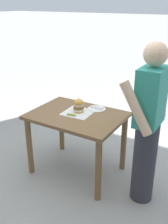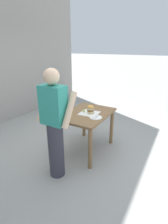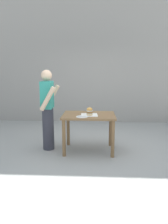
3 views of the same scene
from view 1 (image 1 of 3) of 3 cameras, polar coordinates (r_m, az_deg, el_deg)
name	(u,v)px [view 1 (image 1 of 3)]	position (r m, az deg, el deg)	size (l,w,h in m)	color
ground_plane	(77,170)	(3.46, -1.45, -12.49)	(80.00, 80.00, 0.00)	#9E9E99
patio_table	(77,125)	(3.13, -1.57, -2.81)	(0.79, 1.07, 0.79)	brown
serving_paper	(78,112)	(3.11, -1.26, -0.09)	(0.33, 0.33, 0.00)	white
sandwich	(79,105)	(3.10, -1.17, 1.42)	(0.13, 0.13, 0.19)	gold
pickle_spear	(71,115)	(3.02, -2.77, -0.58)	(0.02, 0.02, 0.10)	#8EA83D
side_plate_with_forks	(97,109)	(3.21, 2.77, 0.70)	(0.22, 0.22, 0.02)	white
diner_across_table	(148,125)	(2.65, 13.69, -2.76)	(0.55, 0.35, 1.69)	#33333D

